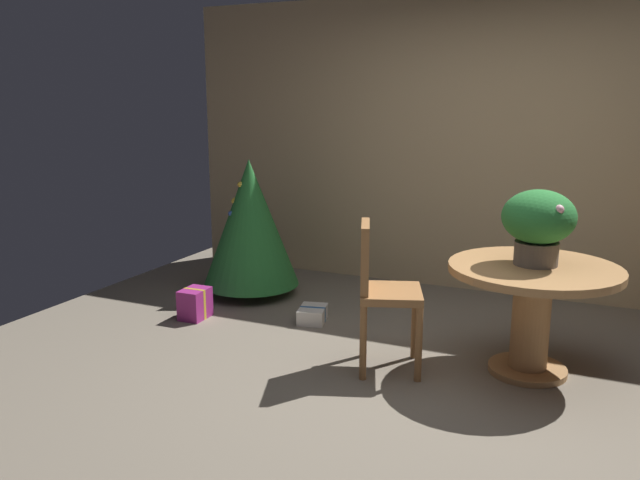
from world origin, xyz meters
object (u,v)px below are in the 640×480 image
(wooden_chair_left_near, at_px, (380,286))
(gift_box_purple, at_px, (195,304))
(round_dining_table, at_px, (532,298))
(holiday_tree, at_px, (250,223))
(gift_box_cream, at_px, (313,314))
(flower_vase, at_px, (538,222))

(wooden_chair_left_near, distance_m, gift_box_purple, 1.73)
(round_dining_table, xyz_separation_m, wooden_chair_left_near, (-0.89, -0.32, 0.05))
(round_dining_table, bearing_deg, holiday_tree, 163.61)
(holiday_tree, distance_m, gift_box_purple, 0.91)
(round_dining_table, bearing_deg, gift_box_cream, 169.87)
(round_dining_table, xyz_separation_m, gift_box_cream, (-1.65, 0.29, -0.44))
(round_dining_table, relative_size, gift_box_purple, 4.22)
(flower_vase, bearing_deg, gift_box_purple, -179.00)
(flower_vase, xyz_separation_m, holiday_tree, (-2.44, 0.69, -0.33))
(flower_vase, height_order, gift_box_purple, flower_vase)
(gift_box_cream, bearing_deg, round_dining_table, -10.13)
(round_dining_table, height_order, wooden_chair_left_near, wooden_chair_left_near)
(holiday_tree, bearing_deg, gift_box_purple, -96.64)
(wooden_chair_left_near, bearing_deg, gift_box_cream, 140.93)
(round_dining_table, relative_size, wooden_chair_left_near, 1.10)
(gift_box_purple, bearing_deg, gift_box_cream, 19.43)
(wooden_chair_left_near, distance_m, holiday_tree, 1.88)
(wooden_chair_left_near, relative_size, gift_box_cream, 3.10)
(flower_vase, height_order, holiday_tree, holiday_tree)
(flower_vase, bearing_deg, wooden_chair_left_near, -158.45)
(wooden_chair_left_near, bearing_deg, round_dining_table, 20.00)
(round_dining_table, distance_m, wooden_chair_left_near, 0.95)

